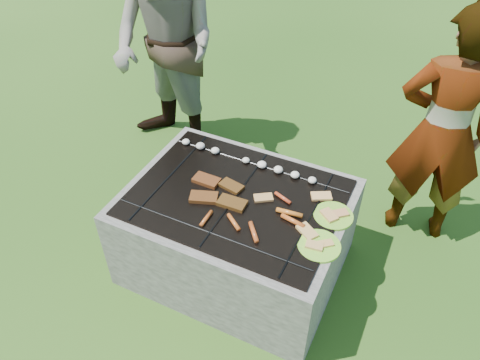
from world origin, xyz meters
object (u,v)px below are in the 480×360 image
(plate_far, at_px, (333,216))
(bystander, at_px, (165,46))
(cook, at_px, (442,133))
(fire_pit, at_px, (237,234))
(plate_near, at_px, (319,246))

(plate_far, xyz_separation_m, bystander, (-1.61, 0.83, 0.34))
(cook, height_order, bystander, bystander)
(fire_pit, relative_size, plate_near, 4.93)
(plate_far, distance_m, cook, 0.91)
(plate_near, bearing_deg, bystander, 146.32)
(plate_near, distance_m, bystander, 1.97)
(fire_pit, xyz_separation_m, cook, (0.98, 0.87, 0.54))
(plate_far, relative_size, plate_near, 1.11)
(plate_near, height_order, bystander, bystander)
(fire_pit, distance_m, cook, 1.42)
(fire_pit, bearing_deg, bystander, 138.64)
(plate_far, bearing_deg, fire_pit, -169.93)
(plate_near, distance_m, cook, 1.13)
(plate_far, relative_size, bystander, 0.15)
(plate_far, bearing_deg, plate_near, -90.15)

